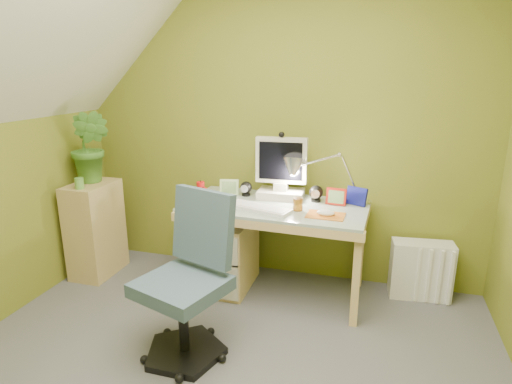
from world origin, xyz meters
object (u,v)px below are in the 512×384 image
(monitor, at_px, (281,166))
(radiator, at_px, (421,270))
(desk, at_px, (275,249))
(desk_lamp, at_px, (343,166))
(task_chair, at_px, (181,284))
(potted_plant, at_px, (91,147))
(side_ledge, at_px, (95,229))

(monitor, xyz_separation_m, radiator, (1.05, 0.05, -0.73))
(desk, xyz_separation_m, desk_lamp, (0.45, 0.18, 0.62))
(monitor, distance_m, task_chair, 1.21)
(desk, bearing_deg, monitor, 92.42)
(desk_lamp, relative_size, radiator, 1.26)
(potted_plant, height_order, radiator, potted_plant)
(desk_lamp, distance_m, potted_plant, 1.94)
(desk_lamp, bearing_deg, potted_plant, -167.67)
(desk_lamp, xyz_separation_m, task_chair, (-0.78, -1.06, -0.50))
(potted_plant, bearing_deg, radiator, 6.20)
(desk, relative_size, radiator, 3.02)
(monitor, bearing_deg, task_chair, -110.31)
(desk_lamp, xyz_separation_m, side_ledge, (-1.93, -0.27, -0.58))
(task_chair, xyz_separation_m, radiator, (1.38, 1.11, -0.25))
(desk_lamp, bearing_deg, monitor, -174.32)
(radiator, bearing_deg, potted_plant, -179.73)
(desk, xyz_separation_m, potted_plant, (-1.48, -0.04, 0.70))
(task_chair, bearing_deg, side_ledge, 163.93)
(desk_lamp, bearing_deg, desk, -152.52)
(potted_plant, bearing_deg, desk, 1.74)
(side_ledge, height_order, potted_plant, potted_plant)
(desk, height_order, potted_plant, potted_plant)
(desk, height_order, monitor, monitor)
(desk_lamp, height_order, potted_plant, potted_plant)
(monitor, bearing_deg, radiator, -0.31)
(potted_plant, bearing_deg, monitor, 8.65)
(monitor, relative_size, potted_plant, 0.87)
(side_ledge, xyz_separation_m, radiator, (2.53, 0.32, -0.17))
(monitor, xyz_separation_m, side_ledge, (-1.48, -0.27, -0.56))
(task_chair, bearing_deg, desk_lamp, 71.91)
(radiator, bearing_deg, desk, -173.61)
(desk_lamp, bearing_deg, side_ledge, -166.20)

